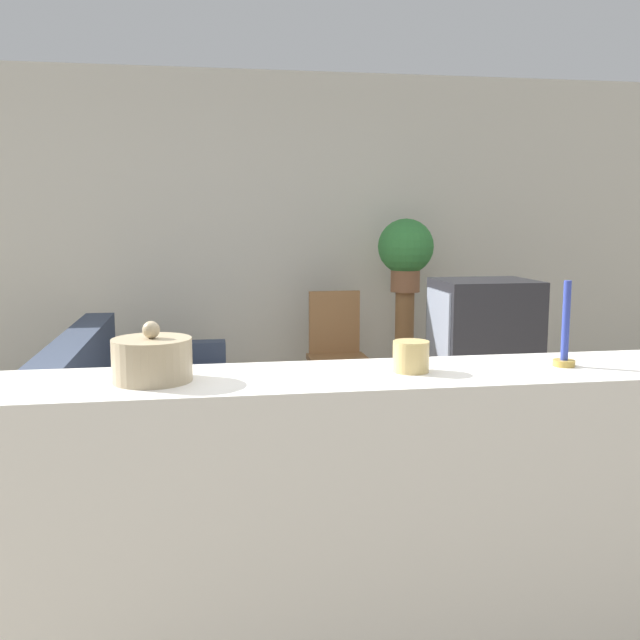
# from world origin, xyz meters

# --- Properties ---
(ground_plane) EXTENTS (14.00, 14.00, 0.00)m
(ground_plane) POSITION_xyz_m (0.00, 0.00, 0.00)
(ground_plane) COLOR tan
(wall_back) EXTENTS (9.00, 0.06, 2.70)m
(wall_back) POSITION_xyz_m (0.00, 3.43, 1.35)
(wall_back) COLOR beige
(wall_back) RESTS_ON ground_plane
(couch) EXTENTS (1.00, 2.09, 0.83)m
(couch) POSITION_xyz_m (-0.81, 1.76, 0.29)
(couch) COLOR #384256
(couch) RESTS_ON ground_plane
(tv_stand) EXTENTS (0.95, 0.58, 0.51)m
(tv_stand) POSITION_xyz_m (1.45, 1.96, 0.26)
(tv_stand) COLOR olive
(tv_stand) RESTS_ON ground_plane
(television) EXTENTS (0.65, 0.55, 0.60)m
(television) POSITION_xyz_m (1.44, 1.96, 0.81)
(television) COLOR #232328
(television) RESTS_ON tv_stand
(wooden_chair) EXTENTS (0.44, 0.44, 0.96)m
(wooden_chair) POSITION_xyz_m (0.58, 2.72, 0.53)
(wooden_chair) COLOR olive
(wooden_chair) RESTS_ON ground_plane
(plant_stand) EXTENTS (0.15, 0.15, 0.94)m
(plant_stand) POSITION_xyz_m (1.17, 2.92, 0.47)
(plant_stand) COLOR olive
(plant_stand) RESTS_ON ground_plane
(potted_plant) EXTENTS (0.44, 0.44, 0.58)m
(potted_plant) POSITION_xyz_m (1.17, 2.92, 1.27)
(potted_plant) COLOR #8E5B3D
(potted_plant) RESTS_ON plant_stand
(foreground_counter) EXTENTS (2.86, 0.44, 1.05)m
(foreground_counter) POSITION_xyz_m (0.00, -0.46, 0.52)
(foreground_counter) COLOR white
(foreground_counter) RESTS_ON ground_plane
(decorative_bowl) EXTENTS (0.23, 0.23, 0.18)m
(decorative_bowl) POSITION_xyz_m (-0.57, -0.46, 1.11)
(decorative_bowl) COLOR tan
(decorative_bowl) RESTS_ON foreground_counter
(candle_jar) EXTENTS (0.11, 0.11, 0.10)m
(candle_jar) POSITION_xyz_m (0.21, -0.46, 1.10)
(candle_jar) COLOR tan
(candle_jar) RESTS_ON foreground_counter
(candlestick) EXTENTS (0.07, 0.07, 0.27)m
(candlestick) POSITION_xyz_m (0.72, -0.46, 1.14)
(candlestick) COLOR #B7933D
(candlestick) RESTS_ON foreground_counter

